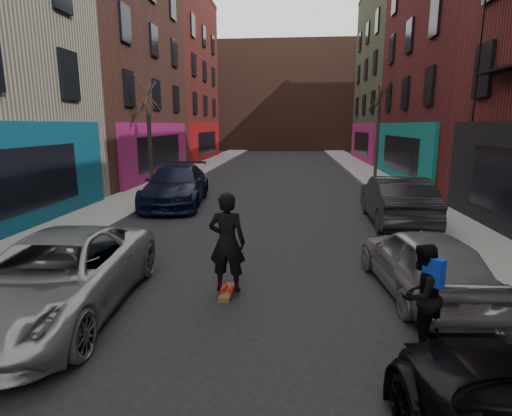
% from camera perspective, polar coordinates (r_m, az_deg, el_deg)
% --- Properties ---
extents(sidewalk_left, '(2.50, 84.00, 0.13)m').
position_cam_1_polar(sidewalk_left, '(32.73, -7.58, 5.89)').
color(sidewalk_left, gray).
rests_on(sidewalk_left, ground).
extents(sidewalk_right, '(2.50, 84.00, 0.13)m').
position_cam_1_polar(sidewalk_right, '(32.35, 14.67, 5.54)').
color(sidewalk_right, gray).
rests_on(sidewalk_right, ground).
extents(building_far, '(40.00, 10.00, 14.00)m').
position_cam_1_polar(building_far, '(57.87, 4.45, 15.36)').
color(building_far, '#47281E').
rests_on(building_far, ground).
extents(tree_left_far, '(2.00, 2.00, 6.50)m').
position_cam_1_polar(tree_left_far, '(21.02, -15.05, 11.41)').
color(tree_left_far, black).
rests_on(tree_left_far, sidewalk_left).
extents(tree_right_far, '(2.00, 2.00, 6.80)m').
position_cam_1_polar(tree_right_far, '(26.27, 17.06, 11.62)').
color(tree_right_far, black).
rests_on(tree_right_far, sidewalk_right).
extents(parked_left_far, '(2.73, 5.33, 1.44)m').
position_cam_1_polar(parked_left_far, '(8.12, -26.64, -8.66)').
color(parked_left_far, '#919499').
rests_on(parked_left_far, ground).
extents(parked_left_end, '(2.93, 5.98, 1.67)m').
position_cam_1_polar(parked_left_end, '(17.47, -11.32, 3.20)').
color(parked_left_end, black).
rests_on(parked_left_end, ground).
extents(parked_right_far, '(2.04, 4.21, 1.39)m').
position_cam_1_polar(parked_right_far, '(8.75, 22.75, -7.04)').
color(parked_right_far, '#919399').
rests_on(parked_right_far, ground).
extents(parked_right_end, '(1.88, 5.08, 1.66)m').
position_cam_1_polar(parked_right_end, '(14.66, 19.37, 1.11)').
color(parked_right_end, black).
rests_on(parked_right_end, ground).
extents(skateboard, '(0.27, 0.81, 0.10)m').
position_cam_1_polar(skateboard, '(8.29, -4.03, -11.93)').
color(skateboard, brown).
rests_on(skateboard, ground).
extents(skateboarder, '(0.76, 0.53, 2.02)m').
position_cam_1_polar(skateboarder, '(7.92, -4.14, -4.90)').
color(skateboarder, black).
rests_on(skateboarder, skateboard).
extents(pedestrian, '(1.01, 0.97, 1.64)m').
position_cam_1_polar(pedestrian, '(6.75, 22.50, -11.37)').
color(pedestrian, black).
rests_on(pedestrian, ground).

